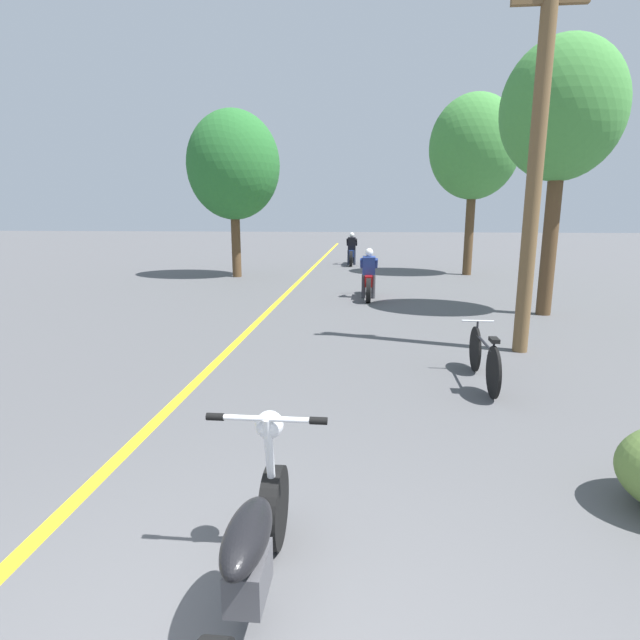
{
  "coord_description": "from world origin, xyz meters",
  "views": [
    {
      "loc": [
        0.6,
        -1.63,
        2.26
      ],
      "look_at": [
        -0.0,
        4.68,
        0.9
      ],
      "focal_mm": 28.0,
      "sensor_mm": 36.0,
      "label": 1
    }
  ],
  "objects_px": {
    "motorcycle_foreground": "(250,559)",
    "motorcycle_rider_lead": "(369,279)",
    "roadside_tree_right_far": "(474,148)",
    "roadside_tree_left": "(233,166)",
    "bicycle_parked": "(484,358)",
    "roadside_tree_right_near": "(562,112)",
    "motorcycle_rider_far": "(352,253)",
    "utility_pole": "(536,162)"
  },
  "relations": [
    {
      "from": "motorcycle_foreground",
      "to": "motorcycle_rider_lead",
      "type": "relative_size",
      "value": 0.98
    },
    {
      "from": "motorcycle_foreground",
      "to": "motorcycle_rider_far",
      "type": "relative_size",
      "value": 0.92
    },
    {
      "from": "utility_pole",
      "to": "motorcycle_rider_far",
      "type": "xyz_separation_m",
      "value": [
        -3.28,
        14.01,
        -2.5
      ]
    },
    {
      "from": "roadside_tree_left",
      "to": "motorcycle_foreground",
      "type": "relative_size",
      "value": 2.82
    },
    {
      "from": "roadside_tree_right_near",
      "to": "bicycle_parked",
      "type": "height_order",
      "value": "roadside_tree_right_near"
    },
    {
      "from": "roadside_tree_right_near",
      "to": "motorcycle_rider_lead",
      "type": "relative_size",
      "value": 2.81
    },
    {
      "from": "utility_pole",
      "to": "roadside_tree_left",
      "type": "relative_size",
      "value": 1.03
    },
    {
      "from": "roadside_tree_right_far",
      "to": "roadside_tree_left",
      "type": "relative_size",
      "value": 1.11
    },
    {
      "from": "motorcycle_rider_lead",
      "to": "roadside_tree_left",
      "type": "bearing_deg",
      "value": 138.49
    },
    {
      "from": "roadside_tree_right_far",
      "to": "bicycle_parked",
      "type": "distance_m",
      "value": 13.28
    },
    {
      "from": "roadside_tree_right_far",
      "to": "bicycle_parked",
      "type": "bearing_deg",
      "value": -99.66
    },
    {
      "from": "roadside_tree_left",
      "to": "roadside_tree_right_far",
      "type": "bearing_deg",
      "value": 9.53
    },
    {
      "from": "utility_pole",
      "to": "motorcycle_foreground",
      "type": "xyz_separation_m",
      "value": [
        -3.17,
        -5.97,
        -2.63
      ]
    },
    {
      "from": "roadside_tree_right_near",
      "to": "motorcycle_rider_far",
      "type": "bearing_deg",
      "value": 113.66
    },
    {
      "from": "motorcycle_rider_far",
      "to": "motorcycle_rider_lead",
      "type": "bearing_deg",
      "value": -85.16
    },
    {
      "from": "motorcycle_rider_lead",
      "to": "roadside_tree_right_far",
      "type": "bearing_deg",
      "value": 56.83
    },
    {
      "from": "motorcycle_rider_far",
      "to": "bicycle_parked",
      "type": "xyz_separation_m",
      "value": [
        2.3,
        -15.71,
        -0.18
      ]
    },
    {
      "from": "motorcycle_foreground",
      "to": "motorcycle_rider_lead",
      "type": "bearing_deg",
      "value": 86.69
    },
    {
      "from": "roadside_tree_left",
      "to": "motorcycle_rider_lead",
      "type": "relative_size",
      "value": 2.76
    },
    {
      "from": "motorcycle_rider_lead",
      "to": "bicycle_parked",
      "type": "xyz_separation_m",
      "value": [
        1.55,
        -6.83,
        -0.15
      ]
    },
    {
      "from": "utility_pole",
      "to": "motorcycle_foreground",
      "type": "distance_m",
      "value": 7.25
    },
    {
      "from": "motorcycle_foreground",
      "to": "utility_pole",
      "type": "bearing_deg",
      "value": 62.06
    },
    {
      "from": "motorcycle_rider_lead",
      "to": "bicycle_parked",
      "type": "height_order",
      "value": "motorcycle_rider_lead"
    },
    {
      "from": "motorcycle_rider_lead",
      "to": "roadside_tree_right_near",
      "type": "bearing_deg",
      "value": -25.38
    },
    {
      "from": "motorcycle_foreground",
      "to": "motorcycle_rider_far",
      "type": "height_order",
      "value": "motorcycle_rider_far"
    },
    {
      "from": "roadside_tree_right_near",
      "to": "roadside_tree_right_far",
      "type": "bearing_deg",
      "value": 92.3
    },
    {
      "from": "utility_pole",
      "to": "roadside_tree_right_far",
      "type": "distance_m",
      "value": 10.89
    },
    {
      "from": "utility_pole",
      "to": "motorcycle_rider_far",
      "type": "relative_size",
      "value": 2.66
    },
    {
      "from": "motorcycle_foreground",
      "to": "roadside_tree_right_near",
      "type": "bearing_deg",
      "value": 63.43
    },
    {
      "from": "roadside_tree_left",
      "to": "motorcycle_foreground",
      "type": "height_order",
      "value": "roadside_tree_left"
    },
    {
      "from": "motorcycle_rider_far",
      "to": "roadside_tree_right_far",
      "type": "bearing_deg",
      "value": -36.62
    },
    {
      "from": "roadside_tree_left",
      "to": "bicycle_parked",
      "type": "distance_m",
      "value": 13.16
    },
    {
      "from": "roadside_tree_right_far",
      "to": "motorcycle_foreground",
      "type": "bearing_deg",
      "value": -104.46
    },
    {
      "from": "roadside_tree_right_far",
      "to": "motorcycle_foreground",
      "type": "xyz_separation_m",
      "value": [
        -4.31,
        -16.7,
        -4.13
      ]
    },
    {
      "from": "roadside_tree_left",
      "to": "motorcycle_rider_far",
      "type": "bearing_deg",
      "value": 49.67
    },
    {
      "from": "roadside_tree_right_far",
      "to": "motorcycle_foreground",
      "type": "relative_size",
      "value": 3.14
    },
    {
      "from": "roadside_tree_right_near",
      "to": "roadside_tree_left",
      "type": "distance_m",
      "value": 10.62
    },
    {
      "from": "motorcycle_rider_lead",
      "to": "motorcycle_rider_far",
      "type": "distance_m",
      "value": 8.92
    },
    {
      "from": "roadside_tree_left",
      "to": "bicycle_parked",
      "type": "relative_size",
      "value": 3.28
    },
    {
      "from": "utility_pole",
      "to": "bicycle_parked",
      "type": "relative_size",
      "value": 3.36
    },
    {
      "from": "roadside_tree_right_near",
      "to": "bicycle_parked",
      "type": "distance_m",
      "value": 6.79
    },
    {
      "from": "motorcycle_foreground",
      "to": "roadside_tree_right_far",
      "type": "bearing_deg",
      "value": 75.54
    }
  ]
}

